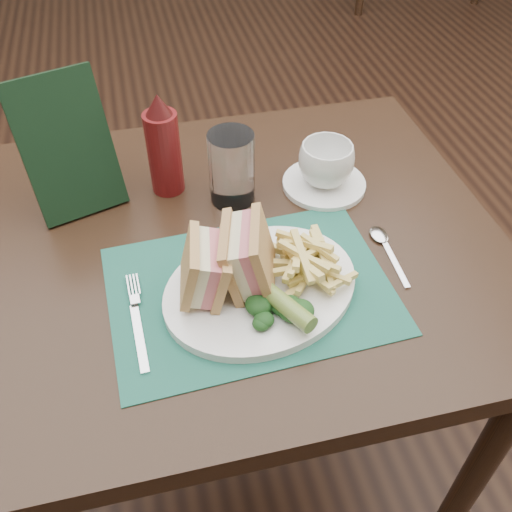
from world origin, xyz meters
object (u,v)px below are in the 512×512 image
Objects in this scene: sandwich_half_a at (190,269)px; sandwich_half_b at (233,255)px; plate at (261,288)px; ketchup_bottle at (163,144)px; table_main at (234,370)px; placemat at (250,290)px; coffee_cup at (326,164)px; check_presenter at (67,147)px; saucer at (324,184)px; drinking_glass at (232,168)px.

sandwich_half_a is 0.89× the size of sandwich_half_b.
ketchup_bottle is at bearing 89.35° from plate.
placemat is (0.01, -0.12, 0.38)m from table_main.
sandwich_half_a is at bearing -89.63° from ketchup_bottle.
coffee_cup is at bearing -12.21° from ketchup_bottle.
sandwich_half_b is at bearing -134.99° from coffee_cup.
table_main is 3.81× the size of check_presenter.
sandwich_half_b is at bearing -95.57° from table_main.
ketchup_bottle reaches higher than table_main.
saucer is 0.44m from check_presenter.
plate is 0.28m from saucer.
plate is 1.27× the size of check_presenter.
ketchup_bottle is 0.16m from check_presenter.
drinking_glass is at bearing 73.27° from sandwich_half_a.
check_presenter is at bearing 146.60° from table_main.
table_main is at bearing -51.13° from check_presenter.
coffee_cup is at bearing 60.27° from sandwich_half_b.
plate is 2.31× the size of drinking_glass.
saucer reaches higher than placemat.
ketchup_bottle is at bearing -15.37° from check_presenter.
sandwich_half_a is 0.63× the size of saucer.
table_main is at bearing -106.29° from drinking_glass.
placemat is 1.38× the size of plate.
ketchup_bottle is at bearing 167.79° from coffee_cup.
drinking_glass is at bearing 178.79° from coffee_cup.
saucer is (0.27, 0.22, -0.06)m from sandwich_half_a.
plate is at bearing -65.17° from check_presenter.
saucer is (0.17, 0.22, -0.00)m from plate.
coffee_cup is 0.28m from ketchup_bottle.
check_presenter reaches higher than ketchup_bottle.
check_presenter reaches higher than saucer.
saucer is 0.29m from ketchup_bottle.
sandwich_half_a is 0.24m from drinking_glass.
coffee_cup is at bearing 47.14° from sandwich_half_a.
table_main is 0.46m from sandwich_half_a.
drinking_glass is at bearing 85.07° from placemat.
ketchup_bottle is at bearing 115.84° from table_main.
sandwich_half_b is (0.06, 0.01, 0.01)m from sandwich_half_a.
placemat is 3.89× the size of sandwich_half_b.
drinking_glass is (-0.17, 0.00, 0.06)m from saucer.
coffee_cup reaches higher than placemat.
table_main is at bearing 80.97° from plate.
placemat is 0.07m from sandwich_half_b.
placemat is at bearing -130.74° from saucer.
drinking_glass reaches higher than saucer.
sandwich_half_b is at bearing 135.36° from plate.
check_presenter is (-0.43, 0.05, 0.07)m from coffee_cup.
plate is 2.81× the size of sandwich_half_b.
check_presenter is (-0.26, 0.28, 0.11)m from plate.
sandwich_half_b is 0.82× the size of drinking_glass.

